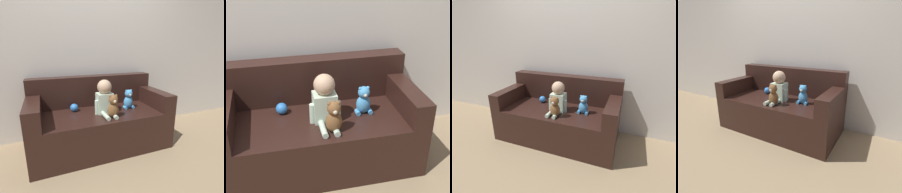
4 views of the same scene
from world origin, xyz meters
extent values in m
plane|color=#9E8460|center=(0.00, 0.00, 0.00)|extent=(12.00, 12.00, 0.00)
cube|color=silver|center=(0.00, 0.49, 1.30)|extent=(8.00, 0.05, 2.60)
cube|color=black|center=(0.00, 0.00, 0.24)|extent=(1.68, 0.81, 0.47)
cube|color=black|center=(0.00, 0.32, 0.67)|extent=(1.68, 0.18, 0.40)
cube|color=black|center=(0.76, 0.00, 0.58)|extent=(0.16, 0.81, 0.22)
cube|color=silver|center=(0.04, -0.07, 0.60)|extent=(0.19, 0.16, 0.24)
sphere|color=tan|center=(0.04, -0.07, 0.80)|extent=(0.17, 0.17, 0.17)
cylinder|color=silver|center=(-0.01, -0.24, 0.50)|extent=(0.05, 0.20, 0.05)
cylinder|color=silver|center=(0.09, -0.24, 0.50)|extent=(0.05, 0.20, 0.05)
cylinder|color=silver|center=(-0.07, -0.09, 0.56)|extent=(0.04, 0.04, 0.17)
cylinder|color=silver|center=(0.15, -0.09, 0.56)|extent=(0.04, 0.04, 0.17)
ellipsoid|color=brown|center=(0.07, -0.25, 0.56)|extent=(0.13, 0.11, 0.18)
sphere|color=brown|center=(0.07, -0.26, 0.69)|extent=(0.11, 0.11, 0.11)
sphere|color=brown|center=(0.04, -0.26, 0.73)|extent=(0.03, 0.03, 0.03)
sphere|color=brown|center=(0.11, -0.26, 0.73)|extent=(0.03, 0.03, 0.03)
sphere|color=beige|center=(0.07, -0.31, 0.68)|extent=(0.04, 0.04, 0.04)
ellipsoid|color=#4C9EDB|center=(0.38, -0.03, 0.56)|extent=(0.12, 0.10, 0.17)
sphere|color=#4C9EDB|center=(0.38, -0.04, 0.67)|extent=(0.10, 0.10, 0.10)
sphere|color=#4C9EDB|center=(0.35, -0.04, 0.71)|extent=(0.03, 0.03, 0.03)
sphere|color=#4C9EDB|center=(0.41, -0.04, 0.71)|extent=(0.03, 0.03, 0.03)
sphere|color=beige|center=(0.38, -0.08, 0.67)|extent=(0.04, 0.04, 0.04)
cylinder|color=#4C9EDB|center=(0.33, -0.05, 0.49)|extent=(0.04, 0.06, 0.04)
cylinder|color=#4C9EDB|center=(0.43, -0.05, 0.49)|extent=(0.04, 0.06, 0.04)
sphere|color=#337FDB|center=(-0.30, 0.11, 0.52)|extent=(0.10, 0.10, 0.10)
camera|label=1|loc=(-0.62, -1.98, 1.24)|focal=28.00mm
camera|label=2|loc=(-0.35, -2.23, 1.86)|focal=50.00mm
camera|label=3|loc=(0.91, -2.07, 1.50)|focal=28.00mm
camera|label=4|loc=(1.30, -1.97, 1.25)|focal=28.00mm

